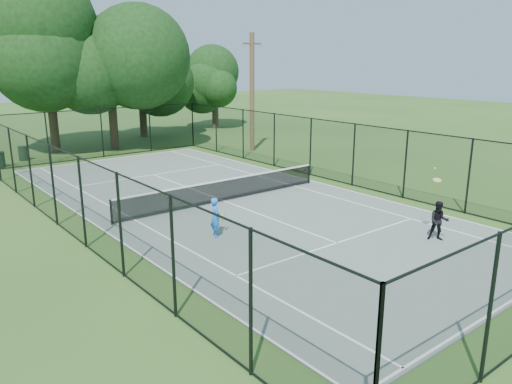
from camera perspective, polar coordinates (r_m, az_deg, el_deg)
ground at (r=21.24m, az=-3.63°, el=-1.20°), size 120.00×120.00×0.00m
tennis_court at (r=21.23m, az=-3.63°, el=-1.12°), size 11.00×24.00×0.06m
tennis_net at (r=21.08m, az=-3.65°, el=0.31°), size 10.08×0.08×0.95m
fence at (r=20.87m, az=-3.70°, el=2.76°), size 13.10×26.10×3.00m
tree_near_left at (r=34.83m, az=-22.88°, el=14.75°), size 8.05×8.05×10.49m
tree_near_mid at (r=34.70m, az=-16.43°, el=13.62°), size 6.76×6.76×8.84m
tree_near_right at (r=40.02m, az=-13.05°, el=12.83°), size 5.33×5.33×7.36m
tree_far_right at (r=44.16m, az=-4.75°, el=12.33°), size 4.78×4.78×6.32m
trash_bin_left at (r=31.49m, az=-27.23°, el=3.32°), size 0.58×0.58×0.88m
trash_bin_right at (r=33.04m, az=-25.05°, el=4.03°), size 0.58×0.58×0.86m
utility_pole at (r=32.83m, az=-0.46°, el=11.33°), size 1.40×0.30×7.52m
player_blue at (r=16.89m, az=-4.65°, el=-2.89°), size 0.81×0.56×1.35m
player_black at (r=17.57m, az=20.16°, el=-3.10°), size 0.80×0.95×2.35m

